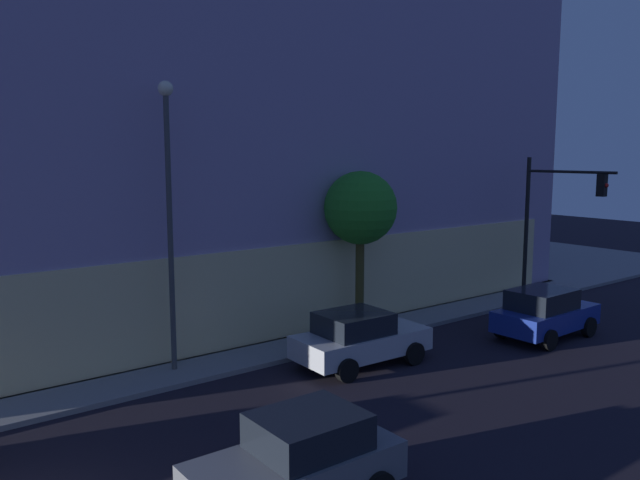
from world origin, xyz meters
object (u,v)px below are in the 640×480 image
Objects in this scene: modern_building at (134,80)px; sidewalk_tree at (360,209)px; car_blue at (545,313)px; traffic_light_far_corner at (553,209)px; street_lamp_sidewalk at (169,194)px; car_grey at (299,461)px; car_silver at (359,338)px.

modern_building reaches higher than sidewalk_tree.
traffic_light_far_corner is at bearing 31.26° from car_blue.
street_lamp_sidewalk is 7.41m from sidewalk_tree.
sidewalk_tree reaches higher than car_blue.
car_grey is at bearing -160.70° from traffic_light_far_corner.
street_lamp_sidewalk is (-5.20, -15.48, -4.91)m from modern_building.
modern_building reaches higher than traffic_light_far_corner.
street_lamp_sidewalk is at bearing 150.51° from car_silver.
street_lamp_sidewalk is (-16.55, 1.91, 1.19)m from traffic_light_far_corner.
car_silver is 1.04× the size of car_blue.
sidewalk_tree is (-9.20, 1.91, 0.34)m from traffic_light_far_corner.
car_blue is (4.79, -4.59, -3.65)m from sidewalk_tree.
sidewalk_tree is 1.43× the size of car_grey.
traffic_light_far_corner is 6.13m from car_blue.
modern_building is at bearing 109.07° from car_blue.
car_grey is 0.97× the size of car_blue.
modern_building is 7.55× the size of car_blue.
traffic_light_far_corner reaches higher than car_blue.
car_silver is (-2.43, -2.78, -3.69)m from sidewalk_tree.
traffic_light_far_corner is at bearing 4.30° from car_silver.
car_silver is 7.44m from car_blue.
traffic_light_far_corner is at bearing -6.58° from street_lamp_sidewalk.
traffic_light_far_corner is 16.70m from street_lamp_sidewalk.
street_lamp_sidewalk is 7.26m from car_silver.
traffic_light_far_corner is 9.40m from sidewalk_tree.
modern_building is 5.44× the size of sidewalk_tree.
car_blue is (-4.41, -2.68, -3.31)m from traffic_light_far_corner.
sidewalk_tree is at bearing 136.23° from car_blue.
traffic_light_far_corner is 1.08× the size of sidewalk_tree.
modern_building is 26.25m from car_grey.
street_lamp_sidewalk is at bearing 159.30° from car_blue.
car_silver is at bearing 165.97° from car_blue.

